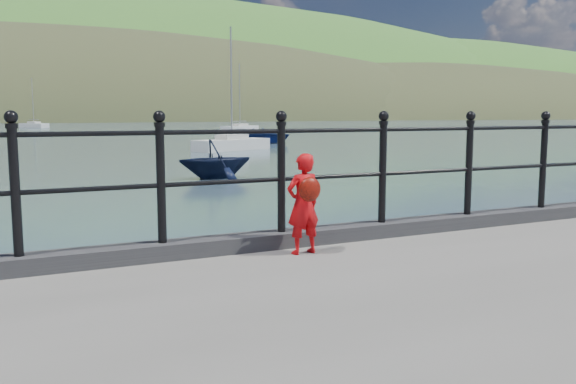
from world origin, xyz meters
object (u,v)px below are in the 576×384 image
sailboat_deep (34,126)px  railing (224,166)px  launch_blue (258,135)px  sailboat_far (240,129)px  child (304,203)px  sailboat_near (232,145)px  launch_navy (215,159)px

sailboat_deep → railing: bearing=-36.4°
launch_blue → sailboat_far: sailboat_far is taller
child → sailboat_deep: (3.73, 101.44, -1.14)m
launch_blue → sailboat_far: (10.00, 29.24, -0.24)m
railing → sailboat_near: sailboat_near is taller
launch_navy → sailboat_far: size_ratio=0.31×
railing → launch_blue: size_ratio=3.20×
launch_navy → sailboat_near: bearing=-26.0°
railing → sailboat_near: (11.64, 30.58, -1.48)m
launch_blue → sailboat_far: size_ratio=0.65×
railing → launch_blue: railing is taller
launch_blue → sailboat_deep: 63.72m
railing → launch_navy: railing is taller
sailboat_near → sailboat_far: size_ratio=0.89×
sailboat_deep → sailboat_far: bearing=0.1°
launch_blue → launch_navy: launch_navy is taller
launch_navy → sailboat_far: sailboat_far is taller
child → sailboat_far: 73.04m
sailboat_near → sailboat_deep: sailboat_deep is taller
launch_blue → sailboat_deep: (-12.44, 62.49, -0.24)m
child → sailboat_near: size_ratio=0.12×
sailboat_near → sailboat_far: bearing=41.8°
launch_navy → sailboat_deep: sailboat_deep is taller
sailboat_deep → sailboat_far: 40.12m
child → launch_blue: size_ratio=0.17×
launch_navy → sailboat_deep: bearing=-2.7°
railing → sailboat_near: size_ratio=2.33×
launch_blue → launch_navy: size_ratio=2.12×
launch_navy → child: bearing=160.5°
sailboat_deep → launch_navy: bearing=-33.4°
child → sailboat_far: (26.17, 68.18, -1.14)m
sailboat_far → sailboat_deep: bearing=91.8°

